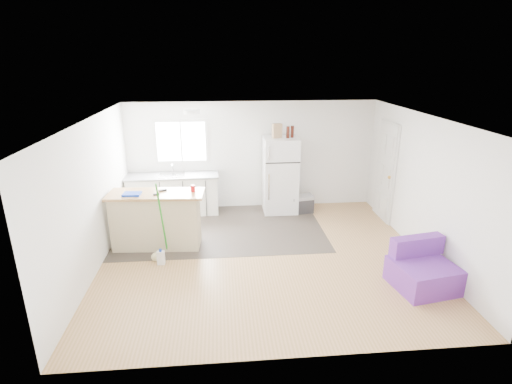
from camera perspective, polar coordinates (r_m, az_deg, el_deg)
room at (r=6.59m, az=1.20°, el=0.09°), size 5.51×5.01×2.41m
vinyl_zone at (r=8.16m, az=-4.92°, el=-5.20°), size 4.05×2.50×0.00m
window at (r=8.91m, az=-10.63°, el=7.10°), size 1.18×0.06×0.98m
interior_door at (r=8.78m, az=18.00°, el=2.73°), size 0.11×0.92×2.10m
ceiling_fixture at (r=7.48m, az=-9.14°, el=11.27°), size 0.30×0.30×0.07m
kitchen_cabinets at (r=8.93m, az=-11.71°, el=-0.27°), size 2.00×0.68×1.16m
peninsula at (r=7.43m, az=-14.02°, el=-3.84°), size 1.71×0.74×1.03m
refrigerator at (r=8.80m, az=3.48°, el=2.43°), size 0.74×0.71×1.67m
cooler at (r=8.95m, az=6.49°, el=-1.66°), size 0.56×0.42×0.39m
purple_seat at (r=6.62m, az=22.66°, el=-10.33°), size 0.97×0.94×0.70m
cleaner_jug at (r=6.95m, az=-13.42°, el=-9.09°), size 0.13×0.09×0.28m
mop at (r=7.06m, az=-13.92°, el=-7.68°), size 0.25×0.39×1.40m
red_cup at (r=7.17m, az=-9.01°, el=0.52°), size 0.09×0.09×0.12m
blue_tray at (r=7.25m, az=-17.31°, el=-0.28°), size 0.31×0.24×0.04m
tool_a at (r=7.32m, az=-13.19°, el=0.26°), size 0.15×0.10×0.03m
tool_b at (r=7.14m, az=-14.08°, el=-0.32°), size 0.11×0.08×0.03m
cardboard_box at (r=8.53m, az=3.03°, el=8.72°), size 0.22×0.15×0.30m
bottle_left at (r=8.54m, az=4.58°, el=8.52°), size 0.08×0.08×0.25m
bottle_right at (r=8.61m, az=5.19°, el=8.59°), size 0.08×0.08×0.25m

